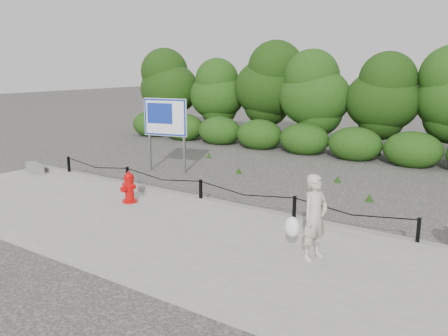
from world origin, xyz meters
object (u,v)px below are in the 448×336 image
pedestrian (313,218)px  concrete_block (35,168)px  advertising_sign (165,121)px  fire_hydrant (129,188)px

pedestrian → concrete_block: pedestrian is taller
pedestrian → advertising_sign: size_ratio=0.64×
concrete_block → advertising_sign: size_ratio=0.38×
fire_hydrant → concrete_block: 4.81m
concrete_block → advertising_sign: advertising_sign is taller
pedestrian → fire_hydrant: bearing=100.3°
pedestrian → concrete_block: bearing=100.1°
pedestrian → advertising_sign: 7.87m
fire_hydrant → pedestrian: size_ratio=0.51×
fire_hydrant → pedestrian: bearing=-1.6°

